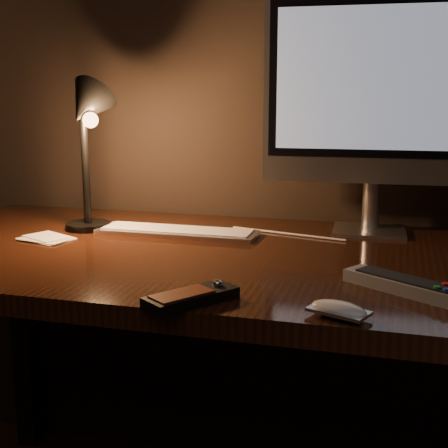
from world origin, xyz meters
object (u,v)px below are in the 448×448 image
(monitor, at_px, (376,96))
(media_remote, at_px, (191,297))
(mouse, at_px, (339,312))
(desk_lamp, at_px, (87,128))
(tv_remote, at_px, (405,285))
(keyboard, at_px, (177,231))
(desk, at_px, (244,300))

(monitor, distance_m, media_remote, 0.73)
(monitor, distance_m, mouse, 0.68)
(desk_lamp, bearing_deg, media_remote, -56.97)
(monitor, height_order, media_remote, monitor)
(media_remote, bearing_deg, tv_remote, -29.93)
(keyboard, height_order, media_remote, media_remote)
(monitor, bearing_deg, desk_lamp, -167.09)
(media_remote, relative_size, desk_lamp, 0.44)
(monitor, xyz_separation_m, desk_lamp, (-0.65, -0.18, -0.07))
(keyboard, height_order, desk_lamp, desk_lamp)
(keyboard, relative_size, tv_remote, 1.80)
(monitor, distance_m, desk_lamp, 0.68)
(media_remote, bearing_deg, desk_lamp, 78.08)
(keyboard, distance_m, media_remote, 0.50)
(mouse, bearing_deg, tv_remote, 79.85)
(desk, bearing_deg, tv_remote, -36.49)
(tv_remote, bearing_deg, desk_lamp, -167.99)
(media_remote, distance_m, tv_remote, 0.36)
(keyboard, distance_m, tv_remote, 0.60)
(desk, relative_size, media_remote, 9.94)
(media_remote, bearing_deg, desk, 36.83)
(mouse, height_order, desk_lamp, desk_lamp)
(keyboard, bearing_deg, monitor, 18.13)
(media_remote, distance_m, desk_lamp, 0.63)
(keyboard, bearing_deg, mouse, -47.49)
(keyboard, xyz_separation_m, mouse, (0.42, -0.46, 0.00))
(desk_lamp, bearing_deg, desk, -13.12)
(tv_remote, bearing_deg, media_remote, -122.38)
(mouse, bearing_deg, desk, 143.08)
(monitor, relative_size, mouse, 6.08)
(mouse, xyz_separation_m, tv_remote, (0.10, 0.15, 0.00))
(keyboard, bearing_deg, tv_remote, -30.72)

